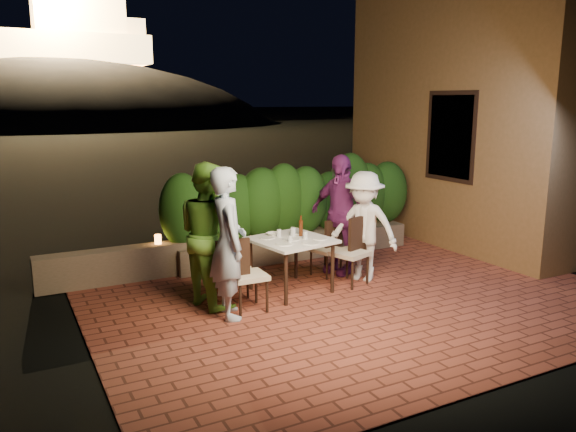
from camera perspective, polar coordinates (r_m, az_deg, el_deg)
ground at (r=7.65m, az=7.76°, el=-8.57°), size 400.00×400.00×0.00m
terrace_floor at (r=8.05m, az=5.68°, el=-7.87°), size 7.00×6.00×0.15m
building_wall at (r=11.04m, az=17.62°, el=10.56°), size 1.60×5.00×5.00m
window_pane at (r=10.16m, az=16.30°, el=7.76°), size 0.08×1.00×1.40m
window_frame at (r=10.15m, az=16.26°, el=7.76°), size 0.06×1.15×1.55m
planter at (r=9.55m, az=0.80°, el=-2.95°), size 4.20×0.55×0.40m
hedge at (r=9.39m, az=0.81°, el=1.48°), size 4.00×0.70×1.10m
parapet at (r=8.58m, az=-17.19°, el=-4.84°), size 2.20×0.30×0.50m
hill at (r=66.45m, az=-22.16°, el=5.11°), size 52.00×40.00×22.00m
fortress at (r=66.59m, az=-23.16°, el=17.59°), size 26.00×8.00×8.00m
dining_table at (r=7.79m, az=0.34°, el=-5.00°), size 1.13×1.13×0.75m
plate_nw at (r=7.39m, az=-0.38°, el=-2.85°), size 0.23×0.23×0.01m
plate_sw at (r=7.72m, az=-2.17°, el=-2.23°), size 0.21×0.21×0.01m
plate_ne at (r=7.70m, az=3.27°, el=-2.30°), size 0.20×0.20×0.01m
plate_se at (r=8.04m, az=1.04°, el=-1.67°), size 0.24×0.24×0.01m
plate_centre at (r=7.65m, az=0.32°, el=-2.36°), size 0.23×0.23×0.01m
plate_front at (r=7.45m, az=2.34°, el=-2.74°), size 0.24×0.24×0.01m
glass_nw at (r=7.47m, az=0.24°, el=-2.37°), size 0.06×0.06×0.10m
glass_sw at (r=7.78m, az=-0.92°, el=-1.76°), size 0.06×0.06×0.11m
glass_ne at (r=7.68m, az=1.78°, el=-1.94°), size 0.06×0.06×0.11m
glass_se at (r=7.84m, az=0.52°, el=-1.60°), size 0.07×0.07×0.12m
beer_bottle at (r=7.82m, az=1.32°, el=-1.00°), size 0.06×0.06×0.29m
bowl at (r=7.89m, az=-1.56°, el=-1.83°), size 0.21×0.21×0.04m
chair_left_front at (r=7.09m, az=-4.06°, el=-5.91°), size 0.45×0.45×0.94m
chair_left_back at (r=7.55m, az=-5.92°, el=-5.05°), size 0.47×0.47×0.89m
chair_right_front at (r=8.10m, az=6.32°, el=-3.63°), size 0.57×0.57×0.97m
chair_right_back at (r=8.50m, az=3.89°, el=-3.29°), size 0.49×0.49×0.84m
diner_blue at (r=6.80m, az=-6.09°, el=-2.74°), size 0.55×0.74×1.85m
diner_green at (r=7.25m, az=-8.00°, el=-1.84°), size 0.89×1.04×1.86m
diner_white at (r=8.25m, az=7.72°, el=-1.07°), size 1.07×1.20×1.61m
diner_purple at (r=8.55m, az=5.30°, el=0.18°), size 0.78×1.16×1.83m
parapet_lamp at (r=8.62m, az=-13.08°, el=-2.32°), size 0.10×0.10×0.14m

